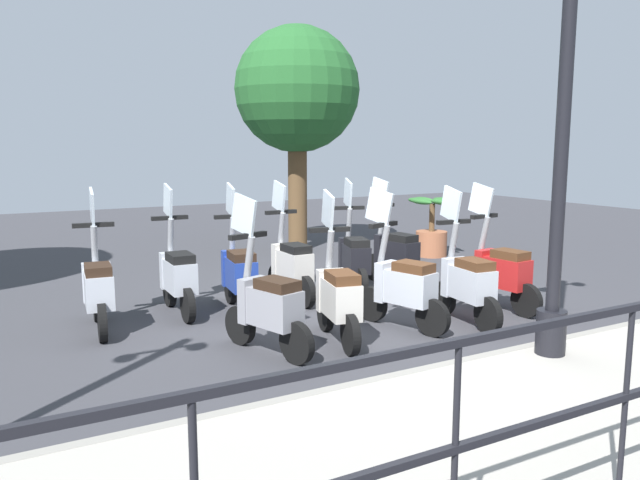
% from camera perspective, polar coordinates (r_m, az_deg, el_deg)
% --- Properties ---
extents(ground_plane, '(28.00, 28.00, 0.00)m').
position_cam_1_polar(ground_plane, '(7.57, 4.08, -6.67)').
color(ground_plane, '#38383D').
extents(promenade_walkway, '(2.20, 20.00, 0.15)m').
position_cam_1_polar(promenade_walkway, '(5.33, 23.46, -13.30)').
color(promenade_walkway, '#A39E93').
rests_on(promenade_walkway, ground_plane).
extents(lamp_post_near, '(0.26, 0.90, 4.46)m').
position_cam_1_polar(lamp_post_near, '(5.76, 21.31, 9.37)').
color(lamp_post_near, black).
rests_on(lamp_post_near, promenade_walkway).
extents(tree_distant, '(2.32, 2.32, 4.17)m').
position_cam_1_polar(tree_distant, '(11.85, -2.12, 13.40)').
color(tree_distant, brown).
rests_on(tree_distant, ground_plane).
extents(potted_palm, '(1.06, 0.66, 1.05)m').
position_cam_1_polar(potted_palm, '(11.43, 10.16, 0.77)').
color(potted_palm, '#9E5B3D').
rests_on(potted_palm, ground_plane).
extents(scooter_near_0, '(1.23, 0.44, 1.54)m').
position_cam_1_polar(scooter_near_0, '(7.88, 16.12, -2.76)').
color(scooter_near_0, black).
rests_on(scooter_near_0, ground_plane).
extents(scooter_near_1, '(1.23, 0.44, 1.54)m').
position_cam_1_polar(scooter_near_1, '(7.19, 13.22, -3.74)').
color(scooter_near_1, black).
rests_on(scooter_near_1, ground_plane).
extents(scooter_near_2, '(1.20, 0.54, 1.54)m').
position_cam_1_polar(scooter_near_2, '(6.87, 7.53, -4.16)').
color(scooter_near_2, black).
rests_on(scooter_near_2, ground_plane).
extents(scooter_near_3, '(1.22, 0.50, 1.54)m').
position_cam_1_polar(scooter_near_3, '(6.35, 1.62, -5.16)').
color(scooter_near_3, black).
rests_on(scooter_near_3, ground_plane).
extents(scooter_near_4, '(1.20, 0.54, 1.54)m').
position_cam_1_polar(scooter_near_4, '(6.02, -4.82, -5.97)').
color(scooter_near_4, black).
rests_on(scooter_near_4, ground_plane).
extents(scooter_far_0, '(1.23, 0.45, 1.54)m').
position_cam_1_polar(scooter_far_0, '(8.96, 6.83, -1.11)').
color(scooter_far_0, black).
rests_on(scooter_far_0, ground_plane).
extents(scooter_far_1, '(1.20, 0.54, 1.54)m').
position_cam_1_polar(scooter_far_1, '(8.54, 3.11, -1.56)').
color(scooter_far_1, black).
rests_on(scooter_far_1, ground_plane).
extents(scooter_far_2, '(1.23, 0.44, 1.54)m').
position_cam_1_polar(scooter_far_2, '(8.03, -2.68, -2.21)').
color(scooter_far_2, black).
rests_on(scooter_far_2, ground_plane).
extents(scooter_far_3, '(1.23, 0.44, 1.54)m').
position_cam_1_polar(scooter_far_3, '(7.57, -7.45, -2.95)').
color(scooter_far_3, black).
rests_on(scooter_far_3, ground_plane).
extents(scooter_far_4, '(1.23, 0.44, 1.54)m').
position_cam_1_polar(scooter_far_4, '(7.58, -12.89, -3.09)').
color(scooter_far_4, black).
rests_on(scooter_far_4, ground_plane).
extents(scooter_far_5, '(1.23, 0.44, 1.54)m').
position_cam_1_polar(scooter_far_5, '(7.14, -19.62, -4.12)').
color(scooter_far_5, black).
rests_on(scooter_far_5, ground_plane).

